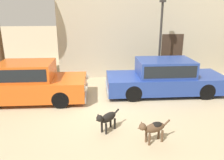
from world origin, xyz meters
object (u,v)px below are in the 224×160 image
(stray_dog_tan, at_px, (107,118))
(street_lamp, at_px, (161,29))
(parked_sedan_second, at_px, (165,77))
(stray_dog_spotted, at_px, (153,128))
(parked_sedan_nearest, at_px, (29,82))

(stray_dog_tan, height_order, street_lamp, street_lamp)
(parked_sedan_second, distance_m, stray_dog_spotted, 3.67)
(street_lamp, bearing_deg, stray_dog_spotted, -108.87)
(parked_sedan_nearest, xyz_separation_m, stray_dog_tan, (2.67, -2.52, -0.31))
(stray_dog_spotted, bearing_deg, stray_dog_tan, -47.66)
(parked_sedan_second, relative_size, street_lamp, 1.26)
(street_lamp, bearing_deg, parked_sedan_nearest, -163.18)
(parked_sedan_nearest, xyz_separation_m, street_lamp, (5.43, 1.64, 1.73))
(parked_sedan_nearest, xyz_separation_m, parked_sedan_second, (5.22, 0.18, -0.03))
(stray_dog_tan, bearing_deg, parked_sedan_second, -176.80)
(stray_dog_spotted, height_order, stray_dog_tan, stray_dog_spotted)
(stray_dog_tan, bearing_deg, street_lamp, -166.94)
(parked_sedan_nearest, height_order, stray_dog_tan, parked_sedan_nearest)
(stray_dog_spotted, bearing_deg, parked_sedan_nearest, -57.14)
(parked_sedan_second, relative_size, stray_dog_tan, 6.50)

